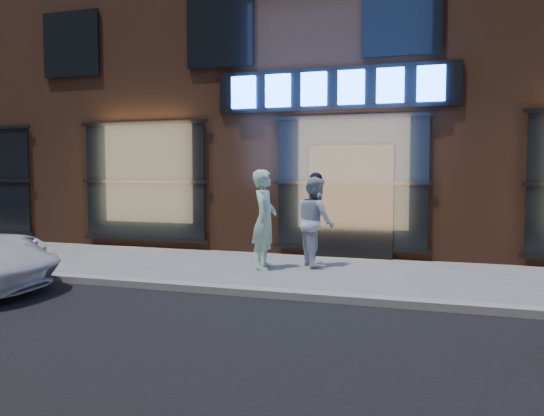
# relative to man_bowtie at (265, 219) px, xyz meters

# --- Properties ---
(ground) EXTENTS (90.00, 90.00, 0.00)m
(ground) POSITION_rel_man_bowtie_xyz_m (1.34, -2.15, -0.94)
(ground) COLOR slate
(ground) RESTS_ON ground
(curb) EXTENTS (60.00, 0.25, 0.12)m
(curb) POSITION_rel_man_bowtie_xyz_m (1.34, -2.15, -0.88)
(curb) COLOR gray
(curb) RESTS_ON ground
(storefront_building) EXTENTS (30.20, 8.28, 10.30)m
(storefront_building) POSITION_rel_man_bowtie_xyz_m (1.34, 5.83, 4.21)
(storefront_building) COLOR #54301E
(storefront_building) RESTS_ON ground
(man_bowtie) EXTENTS (0.50, 0.72, 1.88)m
(man_bowtie) POSITION_rel_man_bowtie_xyz_m (0.00, 0.00, 0.00)
(man_bowtie) COLOR #AFE6C9
(man_bowtie) RESTS_ON ground
(man_cap) EXTENTS (1.02, 1.07, 1.75)m
(man_cap) POSITION_rel_man_bowtie_xyz_m (0.86, 0.57, -0.06)
(man_cap) COLOR silver
(man_cap) RESTS_ON ground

